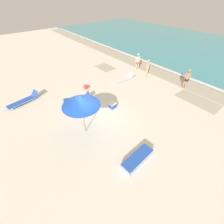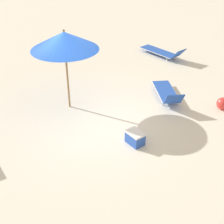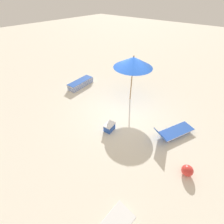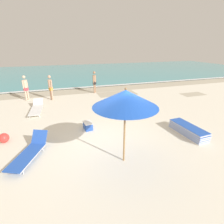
% 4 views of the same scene
% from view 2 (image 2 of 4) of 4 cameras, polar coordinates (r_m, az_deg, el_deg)
% --- Properties ---
extents(ground_plane, '(60.00, 60.00, 0.16)m').
position_cam_2_polar(ground_plane, '(9.70, -3.78, -1.58)').
color(ground_plane, silver).
extents(beach_umbrella, '(2.04, 2.04, 2.56)m').
position_cam_2_polar(beach_umbrella, '(9.43, -8.68, 12.73)').
color(beach_umbrella, '#9E7547').
rests_on(beach_umbrella, ground_plane).
extents(sun_lounger_under_umbrella, '(1.35, 2.03, 0.63)m').
position_cam_2_polar(sun_lounger_under_umbrella, '(10.78, 10.09, 3.45)').
color(sun_lounger_under_umbrella, blue).
rests_on(sun_lounger_under_umbrella, ground_plane).
extents(sun_lounger_near_water_left, '(0.98, 2.32, 0.60)m').
position_cam_2_polar(sun_lounger_near_water_left, '(14.42, 9.19, 10.81)').
color(sun_lounger_near_water_left, blue).
rests_on(sun_lounger_near_water_left, ground_plane).
extents(beach_ball, '(0.40, 0.40, 0.40)m').
position_cam_2_polar(beach_ball, '(10.65, 19.58, 1.48)').
color(beach_ball, red).
rests_on(beach_ball, ground_plane).
extents(cooler_box, '(0.41, 0.54, 0.37)m').
position_cam_2_polar(cooler_box, '(8.51, 4.25, -4.72)').
color(cooler_box, blue).
rests_on(cooler_box, ground_plane).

